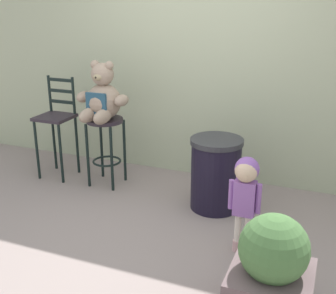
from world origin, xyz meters
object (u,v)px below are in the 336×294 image
child_walking (246,185)px  trash_bin (216,174)px  planter_with_shrub (272,273)px  bar_stool_with_teddy (106,137)px  teddy_bear (102,98)px  bar_chair_empty (57,122)px

child_walking → trash_bin: bearing=88.0°
trash_bin → planter_with_shrub: size_ratio=0.98×
bar_stool_with_teddy → trash_bin: size_ratio=1.05×
teddy_bear → trash_bin: bearing=-3.9°
bar_stool_with_teddy → bar_chair_empty: bearing=178.7°
teddy_bear → planter_with_shrub: 2.63m
bar_stool_with_teddy → teddy_bear: teddy_bear is taller
planter_with_shrub → teddy_bear: bearing=144.5°
trash_bin → planter_with_shrub: 1.59m
child_walking → planter_with_shrub: size_ratio=1.12×
teddy_bear → bar_chair_empty: (-0.65, 0.05, -0.34)m
bar_stool_with_teddy → planter_with_shrub: (2.07, -1.51, -0.21)m
bar_stool_with_teddy → planter_with_shrub: bearing=-36.1°
child_walking → planter_with_shrub: bearing=-98.6°
bar_stool_with_teddy → trash_bin: bearing=-5.2°
teddy_bear → trash_bin: size_ratio=0.86×
bar_stool_with_teddy → child_walking: child_walking is taller
bar_stool_with_teddy → teddy_bear: (-0.00, -0.03, 0.45)m
planter_with_shrub → bar_chair_empty: bearing=150.7°
bar_chair_empty → planter_with_shrub: size_ratio=1.55×
bar_chair_empty → planter_with_shrub: bar_chair_empty is taller
bar_stool_with_teddy → child_walking: (1.74, -0.81, 0.06)m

